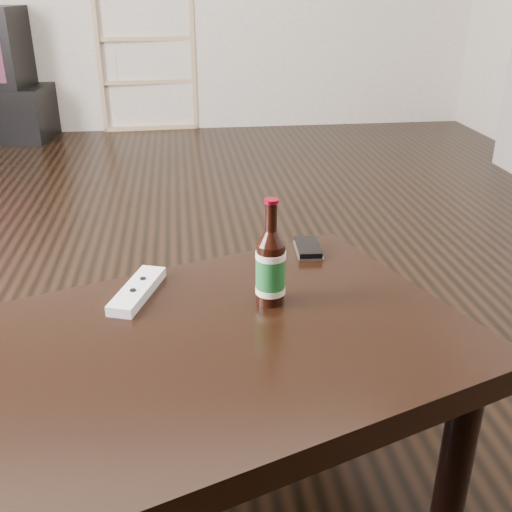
{
  "coord_description": "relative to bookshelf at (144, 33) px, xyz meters",
  "views": [
    {
      "loc": [
        0.27,
        -1.62,
        1.03
      ],
      "look_at": [
        0.41,
        -0.54,
        0.53
      ],
      "focal_mm": 42.0,
      "sensor_mm": 36.0,
      "label": 1
    }
  ],
  "objects": [
    {
      "name": "remote",
      "position": [
        0.12,
        -3.63,
        -0.25
      ],
      "size": [
        0.12,
        0.21,
        0.02
      ],
      "rotation": [
        0.0,
        0.0,
        -0.34
      ],
      "color": "white",
      "rests_on": "coffee_table"
    },
    {
      "name": "coffee_table",
      "position": [
        0.2,
        -3.85,
        -0.31
      ],
      "size": [
        1.28,
        1.0,
        0.42
      ],
      "rotation": [
        0.0,
        0.0,
        0.34
      ],
      "color": "black",
      "rests_on": "floor"
    },
    {
      "name": "floor",
      "position": [
        -0.05,
        -3.16,
        -0.69
      ],
      "size": [
        5.0,
        6.0,
        0.01
      ],
      "primitive_type": "cube",
      "color": "black",
      "rests_on": "ground"
    },
    {
      "name": "phone",
      "position": [
        0.53,
        -3.46,
        -0.25
      ],
      "size": [
        0.07,
        0.12,
        0.02
      ],
      "rotation": [
        0.0,
        0.0,
        -0.07
      ],
      "color": "#A3A2A5",
      "rests_on": "coffee_table"
    },
    {
      "name": "beer_bottle",
      "position": [
        0.4,
        -3.7,
        -0.18
      ],
      "size": [
        0.08,
        0.08,
        0.23
      ],
      "rotation": [
        0.0,
        0.0,
        -0.26
      ],
      "color": "black",
      "rests_on": "coffee_table"
    },
    {
      "name": "bookshelf",
      "position": [
        0.0,
        0.0,
        0.0
      ],
      "size": [
        0.72,
        0.35,
        1.31
      ],
      "rotation": [
        0.0,
        0.0,
        0.05
      ],
      "color": "tan",
      "rests_on": "floor"
    }
  ]
}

